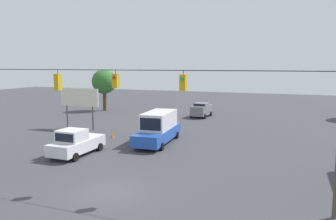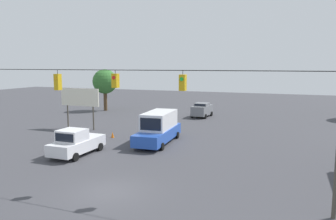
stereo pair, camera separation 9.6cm
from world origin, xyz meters
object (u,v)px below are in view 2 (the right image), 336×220
at_px(traffic_cone_second, 83,146).
at_px(tree_horizon_right, 105,82).
at_px(roadside_billboard, 80,99).
at_px(pickup_truck_white_parked_shoulder, 76,143).
at_px(sedan_grey_withflow_deep, 202,110).
at_px(traffic_cone_third, 99,140).
at_px(overhead_signal_span, 115,108).
at_px(box_truck_blue_withflow_mid, 159,128).
at_px(traffic_cone_fourth, 113,135).
at_px(traffic_cone_nearest, 65,153).

relative_size(traffic_cone_second, tree_horizon_right, 0.09).
bearing_deg(roadside_billboard, pickup_truck_white_parked_shoulder, 123.95).
height_order(pickup_truck_white_parked_shoulder, traffic_cone_second, pickup_truck_white_parked_shoulder).
distance_m(sedan_grey_withflow_deep, tree_horizon_right, 16.19).
distance_m(sedan_grey_withflow_deep, traffic_cone_third, 18.74).
bearing_deg(overhead_signal_span, traffic_cone_second, -42.82).
xyz_separation_m(sedan_grey_withflow_deep, roadside_billboard, (10.46, 13.11, 2.32)).
relative_size(box_truck_blue_withflow_mid, tree_horizon_right, 1.15).
bearing_deg(box_truck_blue_withflow_mid, traffic_cone_fourth, -3.15).
xyz_separation_m(pickup_truck_white_parked_shoulder, traffic_cone_fourth, (0.49, -6.45, -0.69)).
height_order(roadside_billboard, tree_horizon_right, tree_horizon_right).
relative_size(traffic_cone_third, traffic_cone_fourth, 1.00).
bearing_deg(traffic_cone_third, sedan_grey_withflow_deep, -105.15).
height_order(sedan_grey_withflow_deep, roadside_billboard, roadside_billboard).
bearing_deg(traffic_cone_second, roadside_billboard, -53.32).
distance_m(overhead_signal_span, tree_horizon_right, 33.06).
bearing_deg(traffic_cone_nearest, sedan_grey_withflow_deep, -101.71).
bearing_deg(traffic_cone_nearest, tree_horizon_right, -65.12).
relative_size(overhead_signal_span, box_truck_blue_withflow_mid, 3.11).
distance_m(box_truck_blue_withflow_mid, traffic_cone_nearest, 8.63).
distance_m(pickup_truck_white_parked_shoulder, traffic_cone_fourth, 6.50).
distance_m(traffic_cone_third, traffic_cone_fourth, 2.32).
relative_size(sedan_grey_withflow_deep, traffic_cone_third, 7.32).
height_order(traffic_cone_nearest, traffic_cone_third, same).
xyz_separation_m(traffic_cone_second, traffic_cone_third, (0.01, -2.51, 0.00)).
relative_size(traffic_cone_nearest, tree_horizon_right, 0.09).
height_order(overhead_signal_span, traffic_cone_nearest, overhead_signal_span).
relative_size(pickup_truck_white_parked_shoulder, tree_horizon_right, 0.79).
relative_size(traffic_cone_third, tree_horizon_right, 0.09).
bearing_deg(roadside_billboard, traffic_cone_third, 138.24).
bearing_deg(tree_horizon_right, roadside_billboard, 111.02).
bearing_deg(traffic_cone_third, tree_horizon_right, -59.96).
xyz_separation_m(overhead_signal_span, box_truck_blue_withflow_mid, (1.88, -11.01, -3.23)).
relative_size(traffic_cone_nearest, roadside_billboard, 0.12).
bearing_deg(sedan_grey_withflow_deep, box_truck_blue_withflow_mid, 90.72).
height_order(pickup_truck_white_parked_shoulder, traffic_cone_fourth, pickup_truck_white_parked_shoulder).
bearing_deg(sedan_grey_withflow_deep, traffic_cone_second, 76.65).
xyz_separation_m(sedan_grey_withflow_deep, traffic_cone_second, (4.89, 20.59, -0.72)).
height_order(traffic_cone_nearest, traffic_cone_second, same).
distance_m(traffic_cone_nearest, traffic_cone_second, 2.41).
relative_size(box_truck_blue_withflow_mid, sedan_grey_withflow_deep, 1.76).
xyz_separation_m(pickup_truck_white_parked_shoulder, traffic_cone_nearest, (0.44, 0.79, -0.69)).
relative_size(traffic_cone_nearest, traffic_cone_third, 1.00).
bearing_deg(traffic_cone_fourth, roadside_billboard, -25.19).
bearing_deg(overhead_signal_span, sedan_grey_withflow_deep, -85.60).
xyz_separation_m(sedan_grey_withflow_deep, traffic_cone_fourth, (4.82, 15.77, -0.72)).
distance_m(sedan_grey_withflow_deep, roadside_billboard, 16.93).
height_order(box_truck_blue_withflow_mid, sedan_grey_withflow_deep, box_truck_blue_withflow_mid).
xyz_separation_m(box_truck_blue_withflow_mid, sedan_grey_withflow_deep, (0.20, -16.04, -0.39)).
relative_size(pickup_truck_white_parked_shoulder, traffic_cone_second, 8.83).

